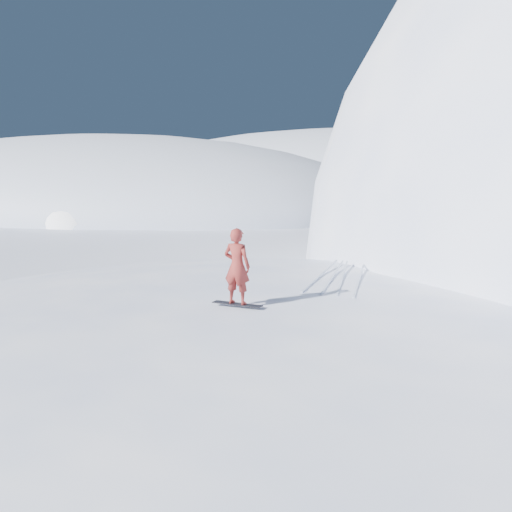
{
  "coord_description": "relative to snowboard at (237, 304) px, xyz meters",
  "views": [
    {
      "loc": [
        5.14,
        -10.4,
        5.46
      ],
      "look_at": [
        -1.05,
        1.11,
        3.5
      ],
      "focal_mm": 35.0,
      "sensor_mm": 36.0,
      "label": 1
    }
  ],
  "objects": [
    {
      "name": "near_ridge",
      "position": [
        2.05,
        2.89,
        -2.41
      ],
      "size": [
        36.0,
        28.0,
        4.8
      ],
      "primitive_type": "ellipsoid",
      "color": "white",
      "rests_on": "ground"
    },
    {
      "name": "vapor_plume",
      "position": [
        -42.08,
        32.48,
        -2.41
      ],
      "size": [
        9.5,
        7.6,
        6.65
      ],
      "primitive_type": "ellipsoid",
      "color": "white",
      "rests_on": "ground"
    },
    {
      "name": "snowboarder",
      "position": [
        0.0,
        0.0,
        0.96
      ],
      "size": [
        0.72,
        0.49,
        1.91
      ],
      "primitive_type": "imported",
      "rotation": [
        0.0,
        0.0,
        3.2
      ],
      "color": "maroon",
      "rests_on": "snowboard"
    },
    {
      "name": "board_tracks",
      "position": [
        0.98,
        4.99,
        0.01
      ],
      "size": [
        2.56,
        5.92,
        0.04
      ],
      "color": "silver",
      "rests_on": "ground"
    },
    {
      "name": "ground",
      "position": [
        1.05,
        -0.11,
        -2.41
      ],
      "size": [
        400.0,
        400.0,
        0.0
      ],
      "primitive_type": "plane",
      "color": "white",
      "rests_on": "ground"
    },
    {
      "name": "wind_bumps",
      "position": [
        0.49,
        2.01,
        -2.41
      ],
      "size": [
        16.0,
        14.4,
        1.0
      ],
      "color": "white",
      "rests_on": "ground"
    },
    {
      "name": "far_ridge_c",
      "position": [
        -38.95,
        109.89,
        -2.41
      ],
      "size": [
        140.0,
        90.0,
        36.0
      ],
      "primitive_type": "ellipsoid",
      "color": "white",
      "rests_on": "ground"
    },
    {
      "name": "far_ridge_a",
      "position": [
        -68.95,
        59.89,
        -2.41
      ],
      "size": [
        120.0,
        70.0,
        28.0
      ],
      "primitive_type": "ellipsoid",
      "color": "white",
      "rests_on": "ground"
    },
    {
      "name": "snowboard",
      "position": [
        0.0,
        0.0,
        0.0
      ],
      "size": [
        1.34,
        0.32,
        0.02
      ],
      "primitive_type": "cube",
      "rotation": [
        0.0,
        0.0,
        0.06
      ],
      "color": "black",
      "rests_on": "near_ridge"
    }
  ]
}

